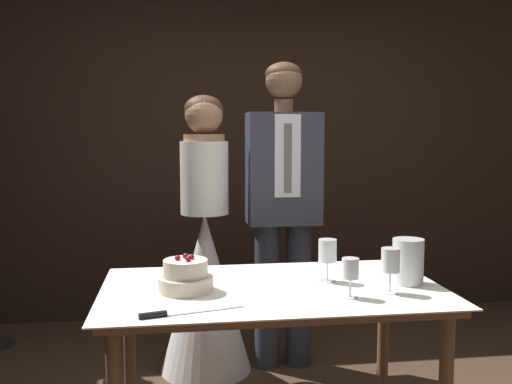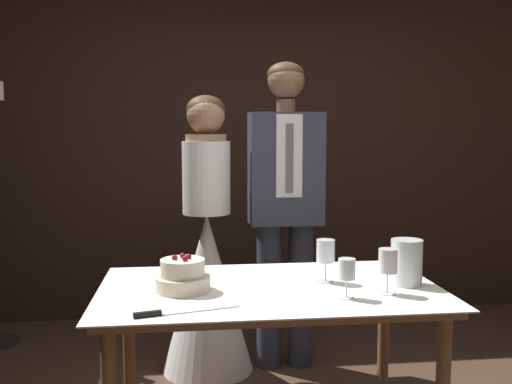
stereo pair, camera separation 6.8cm
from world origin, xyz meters
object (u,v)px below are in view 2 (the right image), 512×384
object	(u,v)px
wine_glass_near	(347,270)
wine_glass_middle	(388,262)
tiered_cake	(183,277)
hurricane_candle	(406,263)
wine_glass_far	(326,253)
cake_knife	(167,313)
bride	(207,270)
cake_table	(269,306)
groom	(285,197)

from	to	relation	value
wine_glass_near	wine_glass_middle	distance (m)	0.19
tiered_cake	hurricane_candle	bearing A→B (deg)	-0.95
wine_glass_near	wine_glass_far	distance (m)	0.25
cake_knife	hurricane_candle	distance (m)	1.06
wine_glass_far	bride	world-z (taller)	bride
cake_table	wine_glass_middle	world-z (taller)	wine_glass_middle
tiered_cake	wine_glass_near	xyz separation A→B (m)	(0.64, -0.18, 0.05)
groom	wine_glass_far	bearing A→B (deg)	-88.71
cake_table	hurricane_candle	bearing A→B (deg)	-3.57
tiered_cake	bride	world-z (taller)	bride
cake_knife	groom	xyz separation A→B (m)	(0.66, 1.31, 0.27)
cake_knife	hurricane_candle	xyz separation A→B (m)	(1.01, 0.29, 0.09)
wine_glass_near	hurricane_candle	distance (m)	0.35
wine_glass_far	groom	size ratio (longest dim) A/B	0.10
cake_knife	wine_glass_far	xyz separation A→B (m)	(0.68, 0.38, 0.12)
cake_table	hurricane_candle	distance (m)	0.62
cake_table	bride	bearing A→B (deg)	103.48
wine_glass_near	wine_glass_far	world-z (taller)	wine_glass_far
wine_glass_middle	wine_glass_far	bearing A→B (deg)	133.96
wine_glass_middle	wine_glass_near	bearing A→B (deg)	-167.47
cake_table	bride	xyz separation A→B (m)	(-0.23, 0.98, -0.07)
hurricane_candle	bride	xyz separation A→B (m)	(-0.82, 1.01, -0.25)
cake_table	hurricane_candle	world-z (taller)	hurricane_candle
wine_glass_near	wine_glass_far	bearing A→B (deg)	95.43
tiered_cake	groom	distance (m)	1.18
wine_glass_middle	groom	world-z (taller)	groom
tiered_cake	cake_knife	world-z (taller)	tiered_cake
wine_glass_middle	groom	distance (m)	1.17
cake_table	wine_glass_far	distance (m)	0.34
cake_knife	hurricane_candle	size ratio (longest dim) A/B	1.97
bride	wine_glass_near	bearing A→B (deg)	-66.50
groom	cake_table	bearing A→B (deg)	-103.49
wine_glass_far	bride	xyz separation A→B (m)	(-0.49, 0.93, -0.28)
wine_glass_middle	hurricane_candle	bearing A→B (deg)	44.39
groom	tiered_cake	bearing A→B (deg)	-121.03
wine_glass_near	cake_table	bearing A→B (deg)	143.89
tiered_cake	wine_glass_far	world-z (taller)	wine_glass_far
cake_table	wine_glass_middle	xyz separation A→B (m)	(0.46, -0.16, 0.21)
wine_glass_far	bride	bearing A→B (deg)	117.82
cake_knife	cake_table	bearing A→B (deg)	23.56
bride	hurricane_candle	bearing A→B (deg)	-50.90
wine_glass_near	wine_glass_middle	bearing A→B (deg)	12.53
hurricane_candle	bride	bearing A→B (deg)	129.10
cake_table	wine_glass_far	xyz separation A→B (m)	(0.25, 0.05, 0.21)
wine_glass_far	hurricane_candle	size ratio (longest dim) A/B	0.95
cake_table	tiered_cake	xyz separation A→B (m)	(-0.37, -0.02, 0.14)
tiered_cake	bride	bearing A→B (deg)	82.49
cake_table	tiered_cake	distance (m)	0.39
cake_table	bride	world-z (taller)	bride
wine_glass_near	bride	size ratio (longest dim) A/B	0.10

